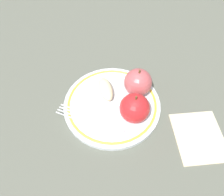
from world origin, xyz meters
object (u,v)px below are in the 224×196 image
at_px(apple_second_whole, 138,82).
at_px(fork, 92,120).
at_px(apple_red_whole, 135,108).
at_px(napkin_folded, 199,136).
at_px(apple_slice_front, 106,89).
at_px(plate, 112,104).

relative_size(apple_second_whole, fork, 0.51).
xyz_separation_m(apple_red_whole, napkin_folded, (-0.14, 0.08, -0.05)).
bearing_deg(apple_red_whole, apple_slice_front, -58.43).
xyz_separation_m(apple_red_whole, apple_second_whole, (-0.03, -0.07, 0.00)).
bearing_deg(apple_slice_front, plate, -170.23).
height_order(plate, apple_slice_front, apple_slice_front).
distance_m(apple_slice_front, napkin_folded, 0.25).
distance_m(apple_second_whole, napkin_folded, 0.19).
bearing_deg(plate, apple_second_whole, -161.03).
bearing_deg(fork, plate, -110.16).
bearing_deg(apple_red_whole, plate, -48.42).
height_order(apple_second_whole, fork, apple_second_whole).
height_order(apple_red_whole, apple_slice_front, apple_red_whole).
distance_m(apple_slice_front, fork, 0.09).
height_order(apple_red_whole, fork, apple_red_whole).
relative_size(fork, napkin_folded, 1.18).
bearing_deg(napkin_folded, apple_slice_front, -40.10).
bearing_deg(apple_second_whole, napkin_folded, 126.96).
relative_size(apple_red_whole, apple_second_whole, 1.00).
relative_size(plate, fork, 1.58).
bearing_deg(apple_slice_front, apple_red_whole, -152.92).
xyz_separation_m(plate, apple_slice_front, (0.01, -0.04, 0.02)).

